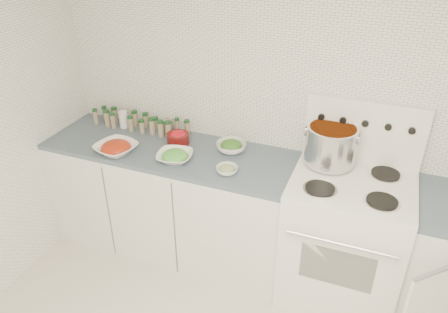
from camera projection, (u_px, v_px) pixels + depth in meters
room_walls at (206, 177)px, 1.61m from camera, size 3.54×3.04×2.52m
counter_left at (172, 199)px, 3.39m from camera, size 1.85×0.62×0.90m
stove at (344, 235)px, 2.95m from camera, size 0.76×0.70×1.36m
stock_pot at (331, 144)px, 2.84m from camera, size 0.35×0.33×0.25m
bowl_tomato at (116, 148)px, 3.09m from camera, size 0.34×0.34×0.09m
bowl_snowpea at (175, 156)px, 2.99m from camera, size 0.29×0.29×0.08m
bowl_broccoli at (231, 146)px, 3.11m from camera, size 0.26×0.26×0.09m
bowl_zucchini at (227, 169)px, 2.86m from camera, size 0.16×0.16×0.06m
bowl_pepper at (178, 138)px, 3.20m from camera, size 0.17×0.17×0.10m
salt_canister at (124, 119)px, 3.43m from camera, size 0.07×0.07×0.13m
tin_can at (168, 125)px, 3.39m from camera, size 0.07×0.07×0.09m
spice_cluster at (138, 122)px, 3.41m from camera, size 0.81×0.16×0.14m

